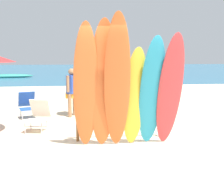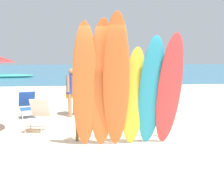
{
  "view_description": "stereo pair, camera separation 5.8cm",
  "coord_description": "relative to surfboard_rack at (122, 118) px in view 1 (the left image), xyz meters",
  "views": [
    {
      "loc": [
        -0.99,
        -6.3,
        1.96
      ],
      "look_at": [
        0.0,
        2.0,
        0.93
      ],
      "focal_mm": 45.26,
      "sensor_mm": 36.0,
      "label": 1
    },
    {
      "loc": [
        -0.93,
        -6.31,
        1.96
      ],
      "look_at": [
        0.0,
        2.0,
        0.93
      ],
      "focal_mm": 45.26,
      "sensor_mm": 36.0,
      "label": 2
    }
  ],
  "objects": [
    {
      "name": "ground",
      "position": [
        0.0,
        14.0,
        -0.52
      ],
      "size": [
        60.0,
        60.0,
        0.0
      ],
      "primitive_type": "plane",
      "color": "beige"
    },
    {
      "name": "ocean_water",
      "position": [
        0.0,
        31.75,
        -0.51
      ],
      "size": [
        60.0,
        40.0,
        0.02
      ],
      "primitive_type": "cube",
      "color": "teal",
      "rests_on": "ground"
    },
    {
      "name": "surfboard_rack",
      "position": [
        0.0,
        0.0,
        0.0
      ],
      "size": [
        2.17,
        0.07,
        0.69
      ],
      "color": "brown",
      "rests_on": "ground"
    },
    {
      "name": "surfboard_orange_0",
      "position": [
        -0.85,
        -0.62,
        0.78
      ],
      "size": [
        0.51,
        0.8,
        2.6
      ],
      "primitive_type": "ellipsoid",
      "rotation": [
        0.27,
        0.0,
        0.02
      ],
      "color": "orange",
      "rests_on": "ground"
    },
    {
      "name": "surfboard_orange_1",
      "position": [
        -0.49,
        -0.61,
        0.81
      ],
      "size": [
        0.57,
        0.72,
        2.67
      ],
      "primitive_type": "ellipsoid",
      "rotation": [
        0.24,
        0.0,
        0.02
      ],
      "color": "orange",
      "rests_on": "ground"
    },
    {
      "name": "surfboard_orange_2",
      "position": [
        -0.22,
        -0.75,
        0.86
      ],
      "size": [
        0.61,
        1.02,
        2.76
      ],
      "primitive_type": "ellipsoid",
      "rotation": [
        0.32,
        0.0,
        -0.09
      ],
      "color": "orange",
      "rests_on": "ground"
    },
    {
      "name": "surfboard_yellow_3",
      "position": [
        0.18,
        -0.54,
        0.54
      ],
      "size": [
        0.55,
        0.63,
        2.13
      ],
      "primitive_type": "ellipsoid",
      "rotation": [
        0.23,
        0.0,
        0.1
      ],
      "color": "yellow",
      "rests_on": "ground"
    },
    {
      "name": "surfboard_teal_4",
      "position": [
        0.53,
        -0.61,
        0.65
      ],
      "size": [
        0.53,
        0.81,
        2.35
      ],
      "primitive_type": "ellipsoid",
      "rotation": [
        0.31,
        0.0,
        0.01
      ],
      "color": "#289EC6",
      "rests_on": "ground"
    },
    {
      "name": "surfboard_red_5",
      "position": [
        0.9,
        -0.67,
        0.68
      ],
      "size": [
        0.51,
        0.86,
        2.4
      ],
      "primitive_type": "ellipsoid",
      "rotation": [
        0.32,
        0.0,
        0.01
      ],
      "color": "#D13D42",
      "rests_on": "ground"
    },
    {
      "name": "beachgoer_strolling",
      "position": [
        -1.21,
        2.7,
        0.37
      ],
      "size": [
        0.4,
        0.53,
        1.54
      ],
      "rotation": [
        0.0,
        0.0,
        4.24
      ],
      "color": "#9E704C",
      "rests_on": "ground"
    },
    {
      "name": "beachgoer_by_water",
      "position": [
        0.54,
        3.56,
        0.36
      ],
      "size": [
        0.48,
        0.39,
        1.53
      ],
      "rotation": [
        0.0,
        0.0,
        5.64
      ],
      "color": "tan",
      "rests_on": "ground"
    },
    {
      "name": "beachgoer_near_rack",
      "position": [
        0.11,
        7.48,
        0.43
      ],
      "size": [
        0.56,
        0.38,
        1.64
      ],
      "rotation": [
        0.0,
        0.0,
        5.78
      ],
      "color": "#9E704C",
      "rests_on": "ground"
    },
    {
      "name": "beachgoer_photographing",
      "position": [
        -0.58,
        3.49,
        0.34
      ],
      "size": [
        0.53,
        0.32,
        1.5
      ],
      "rotation": [
        0.0,
        0.0,
        3.52
      ],
      "color": "tan",
      "rests_on": "ground"
    },
    {
      "name": "beachgoer_midbeach",
      "position": [
        -0.89,
        8.16,
        0.45
      ],
      "size": [
        0.44,
        0.64,
        1.68
      ],
      "rotation": [
        0.0,
        0.0,
        1.59
      ],
      "color": "brown",
      "rests_on": "ground"
    },
    {
      "name": "beach_chair_red",
      "position": [
        -2.04,
        1.07,
        -0.09
      ],
      "size": [
        0.64,
        0.8,
        0.81
      ],
      "rotation": [
        0.0,
        0.0,
        -0.22
      ],
      "color": "#B7B7BC",
      "rests_on": "ground"
    },
    {
      "name": "beach_chair_blue",
      "position": [
        -2.61,
        2.74,
        -0.09
      ],
      "size": [
        0.69,
        0.84,
        0.8
      ],
      "rotation": [
        0.0,
        0.0,
        0.3
      ],
      "color": "#B7B7BC",
      "rests_on": "ground"
    },
    {
      "name": "distant_boat",
      "position": [
        -7.06,
        18.87,
        -0.37
      ],
      "size": [
        4.29,
        1.52,
        0.34
      ],
      "color": "teal",
      "rests_on": "ground"
    }
  ]
}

